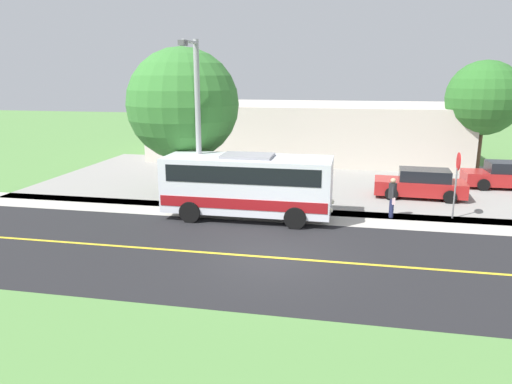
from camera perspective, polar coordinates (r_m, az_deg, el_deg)
name	(u,v)px	position (r m, az deg, el deg)	size (l,w,h in m)	color
ground_plane	(270,258)	(16.46, 1.72, -7.79)	(120.00, 120.00, 0.00)	#548442
road_surface	(270,257)	(16.46, 1.72, -7.78)	(8.00, 100.00, 0.01)	black
sidewalk	(290,215)	(21.33, 4.08, -2.74)	(2.40, 100.00, 0.01)	#B2ADA3
parking_lot_surface	(358,183)	(28.16, 12.04, 1.05)	(14.00, 36.00, 0.01)	gray
road_centre_line	(270,257)	(16.45, 1.72, -7.76)	(0.16, 100.00, 0.00)	gold
shuttle_bus_front	(248,183)	(20.60, -0.99, 1.09)	(2.73, 7.26, 2.77)	white
pedestrian_with_bags	(392,196)	(21.54, 15.89, -0.49)	(0.72, 0.34, 1.74)	#1E2347
stop_sign	(457,174)	(22.04, 22.77, 2.00)	(0.76, 0.07, 2.88)	slate
street_light_pole	(197,120)	(21.12, -7.02, 8.52)	(1.97, 0.24, 7.50)	#9E9EA3
parked_car_near	(421,184)	(25.57, 18.97, 0.90)	(2.18, 4.48, 1.45)	#A51E1E
parked_car_far	(507,176)	(29.60, 27.69, 1.73)	(2.09, 4.44, 1.45)	#A51E1E
tree_curbside	(183,104)	(23.97, -8.67, 10.25)	(5.45, 5.45, 7.38)	#4C3826
tree_lot_edge	(484,98)	(33.48, 25.45, 10.04)	(4.62, 4.62, 6.96)	#4C3826
commercial_building	(307,130)	(36.88, 6.09, 7.33)	(10.00, 22.04, 3.95)	beige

